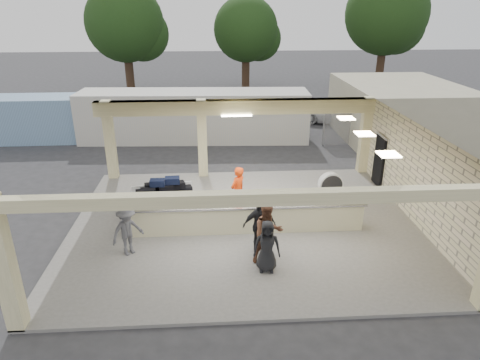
{
  "coord_description": "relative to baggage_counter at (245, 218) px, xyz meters",
  "views": [
    {
      "loc": [
        -0.97,
        -13.33,
        7.32
      ],
      "look_at": [
        -0.07,
        1.0,
        1.36
      ],
      "focal_mm": 32.0,
      "sensor_mm": 36.0,
      "label": 1
    }
  ],
  "objects": [
    {
      "name": "passenger_d",
      "position": [
        0.46,
        -2.36,
        0.3
      ],
      "size": [
        0.8,
        0.38,
        1.58
      ],
      "primitive_type": "imported",
      "rotation": [
        0.0,
        0.0,
        -0.09
      ],
      "color": "black",
      "rests_on": "pavilion"
    },
    {
      "name": "passenger_a",
      "position": [
        0.54,
        -1.89,
        0.46
      ],
      "size": [
        0.99,
        0.6,
        1.9
      ],
      "primitive_type": "imported",
      "rotation": [
        0.0,
        0.0,
        0.22
      ],
      "color": "brown",
      "rests_on": "pavilion"
    },
    {
      "name": "luggage_cart",
      "position": [
        -2.92,
        1.6,
        0.24
      ],
      "size": [
        2.48,
        1.78,
        1.33
      ],
      "rotation": [
        0.0,
        0.0,
        0.17
      ],
      "color": "white",
      "rests_on": "pavilion"
    },
    {
      "name": "ground",
      "position": [
        0.0,
        0.5,
        -0.59
      ],
      "size": [
        120.0,
        120.0,
        0.0
      ],
      "primitive_type": "plane",
      "color": "#2B2B2E",
      "rests_on": "ground"
    },
    {
      "name": "tree_left",
      "position": [
        -7.68,
        24.66,
        5.0
      ],
      "size": [
        6.6,
        6.3,
        9.0
      ],
      "color": "#382619",
      "rests_on": "ground"
    },
    {
      "name": "baggage_counter",
      "position": [
        0.0,
        0.0,
        0.0
      ],
      "size": [
        8.2,
        0.58,
        0.98
      ],
      "color": "beige",
      "rests_on": "pavilion"
    },
    {
      "name": "car_white_b",
      "position": [
        10.88,
        14.26,
        0.13
      ],
      "size": [
        4.8,
        2.6,
        1.44
      ],
      "primitive_type": "imported",
      "rotation": [
        0.0,
        0.0,
        1.36
      ],
      "color": "white",
      "rests_on": "ground"
    },
    {
      "name": "fence",
      "position": [
        11.0,
        9.5,
        0.47
      ],
      "size": [
        12.06,
        0.06,
        2.03
      ],
      "color": "gray",
      "rests_on": "ground"
    },
    {
      "name": "passenger_b",
      "position": [
        0.35,
        -1.29,
        0.4
      ],
      "size": [
        1.07,
        0.47,
        1.77
      ],
      "primitive_type": "imported",
      "rotation": [
        0.0,
        0.0,
        0.09
      ],
      "color": "black",
      "rests_on": "pavilion"
    },
    {
      "name": "baggage_handler",
      "position": [
        -0.18,
        1.17,
        0.45
      ],
      "size": [
        0.74,
        0.76,
        1.88
      ],
      "primitive_type": "imported",
      "rotation": [
        0.0,
        0.0,
        3.97
      ],
      "color": "#F93F0D",
      "rests_on": "pavilion"
    },
    {
      "name": "container_blue",
      "position": [
        -11.74,
        11.53,
        0.66
      ],
      "size": [
        9.63,
        2.39,
        2.5
      ],
      "primitive_type": "cube",
      "rotation": [
        0.0,
        0.0,
        0.01
      ],
      "color": "#7EA3C9",
      "rests_on": "ground"
    },
    {
      "name": "adjacent_building",
      "position": [
        9.5,
        10.5,
        1.01
      ],
      "size": [
        6.0,
        8.0,
        3.2
      ],
      "primitive_type": "cube",
      "color": "#B4AE8F",
      "rests_on": "ground"
    },
    {
      "name": "tree_mid",
      "position": [
        2.32,
        26.66,
        4.38
      ],
      "size": [
        6.0,
        5.6,
        8.0
      ],
      "color": "#382619",
      "rests_on": "ground"
    },
    {
      "name": "car_dark",
      "position": [
        4.86,
        15.94,
        0.12
      ],
      "size": [
        4.44,
        2.39,
        1.4
      ],
      "primitive_type": "imported",
      "rotation": [
        0.0,
        0.0,
        1.34
      ],
      "color": "black",
      "rests_on": "ground"
    },
    {
      "name": "container_white",
      "position": [
        -2.09,
        11.08,
        0.8
      ],
      "size": [
        12.91,
        3.15,
        2.78
      ],
      "primitive_type": "cube",
      "rotation": [
        0.0,
        0.0,
        -0.05
      ],
      "color": "#B9B9B5",
      "rests_on": "ground"
    },
    {
      "name": "passenger_c",
      "position": [
        -3.69,
        -1.22,
        0.32
      ],
      "size": [
        1.04,
        0.93,
        1.61
      ],
      "primitive_type": "imported",
      "rotation": [
        0.0,
        0.0,
        0.67
      ],
      "color": "#4C4C51",
      "rests_on": "pavilion"
    },
    {
      "name": "drum_fan",
      "position": [
        3.58,
        2.46,
        0.08
      ],
      "size": [
        0.98,
        0.53,
        1.06
      ],
      "rotation": [
        0.0,
        0.0,
        0.09
      ],
      "color": "white",
      "rests_on": "pavilion"
    },
    {
      "name": "car_white_a",
      "position": [
        7.24,
        14.17,
        0.08
      ],
      "size": [
        5.12,
        3.79,
        1.32
      ],
      "primitive_type": "imported",
      "rotation": [
        0.0,
        0.0,
        1.18
      ],
      "color": "white",
      "rests_on": "ground"
    },
    {
      "name": "pavilion",
      "position": [
        0.21,
        1.16,
        0.76
      ],
      "size": [
        12.01,
        10.0,
        3.55
      ],
      "color": "#66635E",
      "rests_on": "ground"
    },
    {
      "name": "tree_right",
      "position": [
        14.32,
        25.66,
        5.63
      ],
      "size": [
        7.2,
        7.0,
        10.0
      ],
      "color": "#382619",
      "rests_on": "ground"
    }
  ]
}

